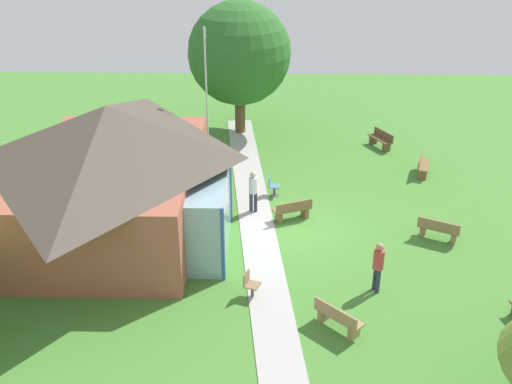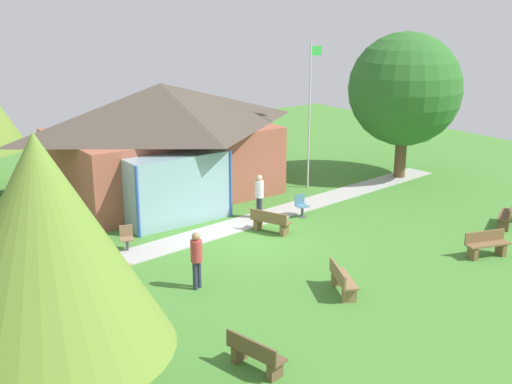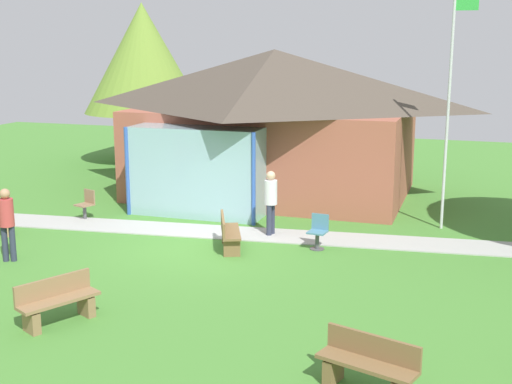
{
  "view_description": "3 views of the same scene",
  "coord_description": "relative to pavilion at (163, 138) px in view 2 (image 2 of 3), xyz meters",
  "views": [
    {
      "loc": [
        -19.41,
        1.18,
        11.16
      ],
      "look_at": [
        0.63,
        1.61,
        1.23
      ],
      "focal_mm": 41.77,
      "sensor_mm": 36.0,
      "label": 1
    },
    {
      "loc": [
        -12.58,
        -17.22,
        8.13
      ],
      "look_at": [
        0.85,
        1.27,
        1.26
      ],
      "focal_mm": 45.08,
      "sensor_mm": 36.0,
      "label": 2
    },
    {
      "loc": [
        6.4,
        -14.95,
        5.02
      ],
      "look_at": [
        0.79,
        2.16,
        1.05
      ],
      "focal_mm": 47.69,
      "sensor_mm": 36.0,
      "label": 3
    }
  ],
  "objects": [
    {
      "name": "patio_chair_lawn_spare",
      "position": [
        2.94,
        -5.62,
        -2.09
      ],
      "size": [
        0.49,
        0.49,
        0.86
      ],
      "rotation": [
        0.0,
        0.0,
        3.03
      ],
      "color": "teal",
      "rests_on": "ground_plane"
    },
    {
      "name": "tree_lawn_corner",
      "position": [
        -9.22,
        -12.89,
        1.39
      ],
      "size": [
        4.6,
        4.6,
        5.98
      ],
      "color": "brown",
      "rests_on": "ground_plane"
    },
    {
      "name": "bench_front_right",
      "position": [
        5.23,
        -12.33,
        -2.1
      ],
      "size": [
        1.56,
        0.88,
        0.84
      ],
      "rotation": [
        0.0,
        0.0,
        2.83
      ],
      "color": "brown",
      "rests_on": "ground_plane"
    },
    {
      "name": "bench_rear_near_path",
      "position": [
        0.84,
        -6.37,
        -2.1
      ],
      "size": [
        0.99,
        1.55,
        0.84
      ],
      "rotation": [
        0.0,
        0.0,
        5.11
      ],
      "color": "brown",
      "rests_on": "ground_plane"
    },
    {
      "name": "bench_mid_left",
      "position": [
        -5.64,
        -7.44,
        -2.1
      ],
      "size": [
        1.36,
        1.38,
        0.84
      ],
      "rotation": [
        0.0,
        0.0,
        3.94
      ],
      "color": "#9E7A51",
      "rests_on": "ground_plane"
    },
    {
      "name": "visitor_on_path",
      "position": [
        1.47,
        -4.85,
        -1.48
      ],
      "size": [
        0.34,
        0.34,
        1.74
      ],
      "rotation": [
        0.0,
        0.0,
        4.52
      ],
      "color": "#2D3347",
      "rests_on": "ground_plane"
    },
    {
      "name": "visitor_strolling_lawn",
      "position": [
        -3.72,
        -8.85,
        -1.48
      ],
      "size": [
        0.34,
        0.34,
        1.74
      ],
      "rotation": [
        0.0,
        0.0,
        3.51
      ],
      "color": "#2D3347",
      "rests_on": "ground_plane"
    },
    {
      "name": "ground_plane",
      "position": [
        0.13,
        -6.58,
        -2.51
      ],
      "size": [
        44.0,
        44.0,
        0.0
      ],
      "primitive_type": "plane",
      "color": "#478433"
    },
    {
      "name": "pavilion",
      "position": [
        0.0,
        0.0,
        0.0
      ],
      "size": [
        9.71,
        7.68,
        4.81
      ],
      "color": "#A35642",
      "rests_on": "ground_plane"
    },
    {
      "name": "bench_front_center",
      "position": [
        -0.54,
        -11.59,
        -2.1
      ],
      "size": [
        1.07,
        1.54,
        0.84
      ],
      "rotation": [
        0.0,
        0.0,
        4.24
      ],
      "color": "olive",
      "rests_on": "ground_plane"
    },
    {
      "name": "tree_east_hedge",
      "position": [
        10.42,
        -3.93,
        1.66
      ],
      "size": [
        5.19,
        5.19,
        6.78
      ],
      "color": "brown",
      "rests_on": "ground_plane"
    },
    {
      "name": "flagpole",
      "position": [
        5.78,
        -2.71,
        0.98
      ],
      "size": [
        0.64,
        0.08,
        6.38
      ],
      "color": "silver",
      "rests_on": "ground_plane"
    },
    {
      "name": "patio_chair_west",
      "position": [
        -4.1,
        -4.9,
        -2.09
      ],
      "size": [
        0.57,
        0.57,
        0.86
      ],
      "rotation": [
        0.0,
        0.0,
        2.79
      ],
      "color": "#8C6B4C",
      "rests_on": "ground_plane"
    },
    {
      "name": "footpath",
      "position": [
        0.13,
        -5.04,
        -2.49
      ],
      "size": [
        24.13,
        3.8,
        0.03
      ],
      "primitive_type": "cube",
      "rotation": [
        0.0,
        0.0,
        0.1
      ],
      "color": "#ADADA8",
      "rests_on": "ground_plane"
    },
    {
      "name": "bench_lawn_far_right",
      "position": [
        8.4,
        -11.0,
        -2.1
      ],
      "size": [
        1.54,
        1.06,
        0.84
      ],
      "rotation": [
        0.0,
        0.0,
        0.46
      ],
      "color": "brown",
      "rests_on": "ground_plane"
    },
    {
      "name": "bench_front_left",
      "position": [
        -4.9,
        -13.37,
        -2.1
      ],
      "size": [
        0.74,
        1.56,
        0.84
      ],
      "rotation": [
        0.0,
        0.0,
        4.92
      ],
      "color": "brown",
      "rests_on": "ground_plane"
    }
  ]
}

